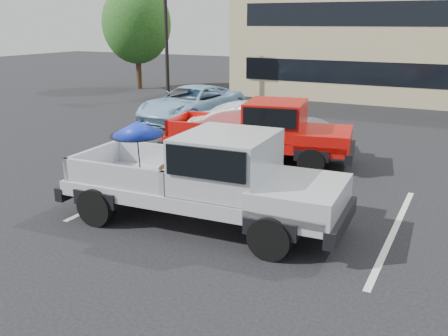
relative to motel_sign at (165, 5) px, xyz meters
The scene contains 10 objects.
ground 17.82m from the motel_sign, 54.46° to the right, with size 90.00×90.00×0.00m, color black.
stripe_left 14.65m from the motel_sign, 59.74° to the right, with size 0.12×5.00×0.01m, color silver.
stripe_right 18.29m from the motel_sign, 42.71° to the right, with size 0.12×5.00×0.01m, color silver.
motel_building 13.96m from the motel_sign, 30.21° to the left, with size 20.40×8.40×6.30m.
motel_sign is the anchor object (origin of this frame).
tree_left 5.08m from the motel_sign, 143.13° to the left, with size 3.96×3.96×6.02m.
silver_pickup 16.91m from the motel_sign, 53.57° to the right, with size 5.79×2.35×2.06m.
red_pickup 12.97m from the motel_sign, 43.52° to the right, with size 5.61×2.79×1.77m.
silver_sedan 11.87m from the motel_sign, 42.01° to the right, with size 1.55×4.45×1.47m, color silver.
blue_suv 6.99m from the motel_sign, 47.35° to the right, with size 2.32×5.04×1.40m, color #94BEDC.
Camera 1 is at (4.11, -7.36, 3.89)m, focal length 40.00 mm.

